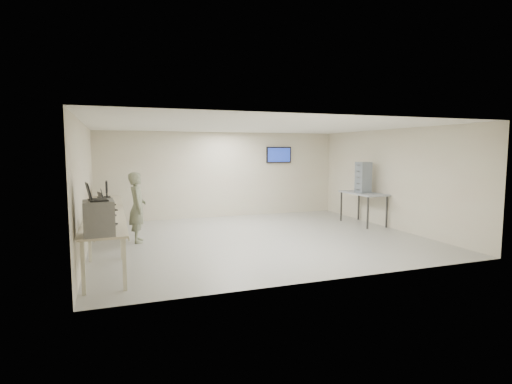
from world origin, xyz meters
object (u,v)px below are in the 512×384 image
object	(u,v)px
workbench	(106,213)
equipment_box	(99,218)
side_table	(363,195)
soldier	(137,207)

from	to	relation	value
workbench	equipment_box	distance (m)	2.77
equipment_box	side_table	bearing A→B (deg)	22.55
equipment_box	soldier	distance (m)	3.41
workbench	equipment_box	bearing A→B (deg)	-91.31
equipment_box	side_table	size ratio (longest dim) A/B	0.34
side_table	soldier	bearing A→B (deg)	-178.49
workbench	equipment_box	world-z (taller)	equipment_box
soldier	side_table	distance (m)	6.50
workbench	side_table	size ratio (longest dim) A/B	3.78
equipment_box	soldier	bearing A→B (deg)	74.06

